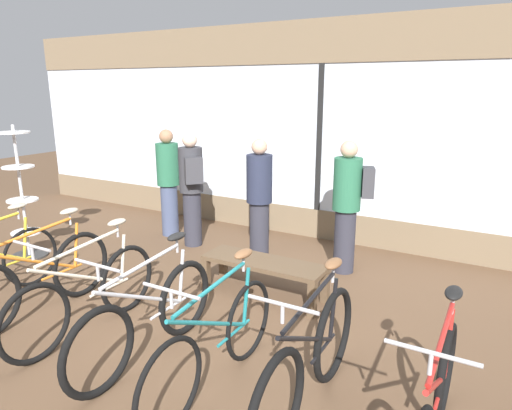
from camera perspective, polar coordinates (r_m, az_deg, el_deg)
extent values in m
plane|color=brown|center=(4.59, -8.66, -15.33)|extent=(24.00, 24.00, 0.00)
cube|color=#7A664C|center=(7.13, 7.64, -2.28)|extent=(12.00, 0.08, 0.45)
cube|color=silver|center=(6.87, 8.01, 8.16)|extent=(12.00, 0.04, 2.15)
cube|color=#7A664C|center=(6.85, 8.44, 19.66)|extent=(12.00, 0.08, 0.60)
cube|color=black|center=(6.84, 7.92, 8.14)|extent=(0.08, 0.02, 2.15)
torus|color=black|center=(5.98, -26.34, -5.81)|extent=(0.04, 0.70, 0.70)
cylinder|color=gold|center=(5.88, -26.92, -3.72)|extent=(0.03, 0.11, 0.49)
cylinder|color=gold|center=(5.87, -28.12, -6.40)|extent=(0.03, 0.44, 0.03)
cylinder|color=#B2B2B7|center=(5.78, -27.59, -0.90)|extent=(0.02, 0.02, 0.14)
ellipsoid|color=#B2A893|center=(5.76, -27.69, -0.13)|extent=(0.11, 0.22, 0.06)
torus|color=black|center=(5.46, -21.02, -6.93)|extent=(0.06, 0.73, 0.73)
cylinder|color=orange|center=(5.06, -26.31, -6.27)|extent=(0.03, 1.01, 0.51)
cylinder|color=orange|center=(5.36, -21.58, -4.66)|extent=(0.03, 0.11, 0.49)
cylinder|color=orange|center=(5.00, -26.38, -3.22)|extent=(0.03, 0.94, 0.10)
cylinder|color=orange|center=(5.32, -23.05, -7.69)|extent=(0.03, 0.49, 0.03)
cylinder|color=#B2B2B7|center=(5.25, -22.23, -1.57)|extent=(0.02, 0.02, 0.14)
ellipsoid|color=#B2A893|center=(5.23, -22.32, -0.73)|extent=(0.11, 0.22, 0.06)
torus|color=black|center=(4.96, -15.79, -8.86)|extent=(0.05, 0.70, 0.70)
torus|color=black|center=(4.36, -25.91, -13.18)|extent=(0.05, 0.70, 0.70)
cylinder|color=beige|center=(4.52, -21.15, -8.33)|extent=(0.03, 0.99, 0.51)
cylinder|color=beige|center=(4.84, -16.32, -6.40)|extent=(0.03, 0.11, 0.49)
cylinder|color=beige|center=(4.44, -21.18, -4.94)|extent=(0.03, 0.92, 0.10)
cylinder|color=beige|center=(4.81, -17.83, -9.77)|extent=(0.03, 0.48, 0.03)
cylinder|color=#B2B2B7|center=(4.72, -16.93, -3.02)|extent=(0.02, 0.02, 0.14)
ellipsoid|color=#B2A893|center=(4.69, -17.00, -2.09)|extent=(0.11, 0.22, 0.06)
cylinder|color=#B2B2B7|center=(4.16, -26.16, -5.40)|extent=(0.02, 0.02, 0.12)
cylinder|color=#ADADB2|center=(4.14, -26.26, -4.61)|extent=(0.46, 0.02, 0.02)
torus|color=black|center=(4.42, -8.86, -11.39)|extent=(0.06, 0.71, 0.71)
torus|color=black|center=(3.77, -19.05, -16.93)|extent=(0.06, 0.71, 0.71)
cylinder|color=#BCBCC1|center=(3.94, -14.10, -11.14)|extent=(0.03, 0.97, 0.51)
cylinder|color=#BCBCC1|center=(4.29, -9.32, -8.70)|extent=(0.03, 0.11, 0.49)
cylinder|color=#BCBCC1|center=(3.85, -14.05, -7.29)|extent=(0.03, 0.89, 0.10)
cylinder|color=#BCBCC1|center=(4.26, -10.85, -12.52)|extent=(0.03, 0.47, 0.03)
cylinder|color=#B2B2B7|center=(4.15, -9.84, -4.94)|extent=(0.02, 0.02, 0.14)
ellipsoid|color=black|center=(4.12, -9.89, -3.90)|extent=(0.11, 0.22, 0.06)
cylinder|color=#B2B2B7|center=(3.54, -19.15, -8.04)|extent=(0.02, 0.02, 0.12)
cylinder|color=#ADADB2|center=(3.51, -19.23, -7.14)|extent=(0.46, 0.02, 0.02)
torus|color=black|center=(4.02, -0.92, -14.20)|extent=(0.04, 0.69, 0.69)
torus|color=black|center=(3.31, -10.72, -21.46)|extent=(0.04, 0.69, 0.69)
cylinder|color=#1E7A7F|center=(3.49, -5.73, -14.50)|extent=(0.03, 0.97, 0.51)
cylinder|color=#1E7A7F|center=(3.87, -1.24, -11.34)|extent=(0.03, 0.11, 0.49)
cylinder|color=#1E7A7F|center=(3.39, -5.55, -10.23)|extent=(0.03, 0.89, 0.10)
cylinder|color=#1E7A7F|center=(3.84, -2.75, -15.64)|extent=(0.03, 0.47, 0.03)
cylinder|color=#B2B2B7|center=(3.72, -1.58, -7.27)|extent=(0.02, 0.02, 0.14)
ellipsoid|color=brown|center=(3.69, -1.59, -6.12)|extent=(0.11, 0.22, 0.06)
cylinder|color=#B2B2B7|center=(3.03, -10.53, -11.55)|extent=(0.02, 0.02, 0.12)
cylinder|color=#ADADB2|center=(3.01, -10.58, -10.52)|extent=(0.46, 0.02, 0.02)
torus|color=black|center=(3.80, 9.68, -15.68)|extent=(0.06, 0.75, 0.75)
torus|color=black|center=(3.04, 2.59, -24.09)|extent=(0.06, 0.75, 0.75)
cylinder|color=black|center=(3.25, 6.46, -16.30)|extent=(0.03, 0.92, 0.51)
cylinder|color=black|center=(3.65, 9.62, -12.71)|extent=(0.03, 0.11, 0.49)
cylinder|color=black|center=(3.14, 6.82, -11.73)|extent=(0.03, 0.85, 0.10)
cylinder|color=black|center=(3.62, 8.40, -17.28)|extent=(0.03, 0.44, 0.03)
cylinder|color=#B2B2B7|center=(3.49, 9.60, -8.44)|extent=(0.02, 0.02, 0.14)
ellipsoid|color=brown|center=(3.46, 9.66, -7.22)|extent=(0.11, 0.22, 0.06)
cylinder|color=#B2B2B7|center=(2.75, 3.33, -13.43)|extent=(0.02, 0.02, 0.12)
cylinder|color=#ADADB2|center=(2.72, 3.34, -12.32)|extent=(0.46, 0.02, 0.02)
torus|color=black|center=(3.66, 22.60, -18.59)|extent=(0.05, 0.69, 0.69)
cylinder|color=red|center=(3.07, 21.61, -20.05)|extent=(0.03, 0.94, 0.51)
cylinder|color=red|center=(3.50, 22.90, -15.61)|extent=(0.03, 0.11, 0.49)
cylinder|color=red|center=(2.95, 22.21, -15.31)|extent=(0.03, 0.87, 0.10)
cylinder|color=red|center=(3.47, 22.06, -20.53)|extent=(0.03, 0.45, 0.03)
cylinder|color=#B2B2B7|center=(3.33, 23.35, -11.29)|extent=(0.02, 0.02, 0.14)
ellipsoid|color=black|center=(3.29, 23.49, -10.03)|extent=(0.11, 0.22, 0.06)
cylinder|color=#B2B2B7|center=(2.53, 20.97, -18.02)|extent=(0.02, 0.02, 0.12)
cylinder|color=#ADADB2|center=(2.50, 21.10, -16.86)|extent=(0.46, 0.02, 0.02)
cylinder|color=#333333|center=(7.09, -26.43, -5.64)|extent=(0.48, 0.48, 0.03)
cylinder|color=silver|center=(6.85, -27.26, 1.37)|extent=(0.04, 0.04, 1.80)
cylinder|color=white|center=(6.99, -26.74, -3.03)|extent=(0.40, 0.40, 0.02)
cylinder|color=white|center=(6.88, -27.17, 0.56)|extent=(0.40, 0.40, 0.02)
cylinder|color=white|center=(6.79, -27.60, 4.25)|extent=(0.40, 0.40, 0.02)
cylinder|color=white|center=(6.74, -28.06, 8.02)|extent=(0.40, 0.40, 0.02)
cube|color=brown|center=(5.07, 0.97, -7.23)|extent=(1.40, 0.44, 0.05)
cube|color=brown|center=(5.34, -6.28, -8.58)|extent=(0.08, 0.08, 0.37)
cube|color=brown|center=(4.75, 7.02, -11.68)|extent=(0.08, 0.08, 0.37)
cube|color=brown|center=(5.61, -4.11, -7.35)|extent=(0.08, 0.08, 0.37)
cube|color=brown|center=(5.05, 8.64, -10.06)|extent=(0.08, 0.08, 0.37)
cylinder|color=#2D2D38|center=(5.83, 11.00, -4.42)|extent=(0.34, 0.34, 0.81)
cylinder|color=#286647|center=(5.64, 11.35, 2.57)|extent=(0.44, 0.44, 0.64)
sphere|color=tan|center=(5.57, 11.57, 6.85)|extent=(0.21, 0.21, 0.21)
cube|color=#38383D|center=(5.65, 13.80, 2.79)|extent=(0.22, 0.27, 0.36)
cylinder|color=#2D2D38|center=(6.14, 0.41, -3.23)|extent=(0.27, 0.27, 0.80)
cylinder|color=#23283D|center=(5.96, 0.42, 3.30)|extent=(0.35, 0.35, 0.63)
sphere|color=tan|center=(5.89, 0.43, 7.28)|extent=(0.21, 0.21, 0.21)
cylinder|color=#424C6B|center=(7.27, -10.74, -0.61)|extent=(0.37, 0.37, 0.81)
cylinder|color=#286647|center=(7.11, -11.01, 5.02)|extent=(0.48, 0.48, 0.64)
sphere|color=#9E7051|center=(7.06, -11.18, 8.41)|extent=(0.21, 0.21, 0.21)
cylinder|color=#2D2D38|center=(6.74, -7.94, -1.68)|extent=(0.37, 0.37, 0.81)
cylinder|color=#333338|center=(6.58, -8.16, 4.37)|extent=(0.48, 0.48, 0.64)
sphere|color=beige|center=(6.52, -8.30, 8.04)|extent=(0.21, 0.21, 0.21)
cube|color=#38383D|center=(6.34, -7.80, 4.29)|extent=(0.27, 0.27, 0.36)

